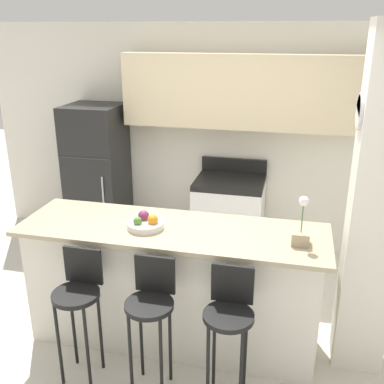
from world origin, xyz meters
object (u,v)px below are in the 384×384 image
refrigerator (98,176)px  orchid_vase (301,231)px  trash_bin (137,237)px  bar_stool_mid (151,307)px  bar_stool_right (229,318)px  stove_range (229,217)px  bar_stool_left (79,296)px  fruit_bowl (145,223)px

refrigerator → orchid_vase: bearing=-35.5°
refrigerator → trash_bin: refrigerator is taller
refrigerator → bar_stool_mid: bearing=-57.6°
orchid_vase → trash_bin: (-1.81, 1.47, -0.94)m
bar_stool_right → stove_range: bearing=98.8°
bar_stool_left → orchid_vase: (1.52, 0.49, 0.46)m
bar_stool_left → orchid_vase: size_ratio=2.75×
bar_stool_right → bar_stool_left: bearing=180.0°
bar_stool_right → orchid_vase: size_ratio=2.75×
orchid_vase → bar_stool_right: bearing=-130.9°
fruit_bowl → trash_bin: (-0.64, 1.46, -0.88)m
bar_stool_mid → stove_range: bearing=84.4°
bar_stool_right → refrigerator: bearing=131.5°
refrigerator → bar_stool_left: (0.83, -2.16, -0.16)m
bar_stool_right → orchid_vase: 0.79m
bar_stool_right → orchid_vase: (0.43, 0.49, 0.46)m
refrigerator → fruit_bowl: refrigerator is taller
stove_range → trash_bin: (-1.05, -0.20, -0.27)m
bar_stool_mid → fruit_bowl: (-0.20, 0.50, 0.39)m
bar_stool_left → trash_bin: 2.04m
bar_stool_left → bar_stool_mid: same height
orchid_vase → fruit_bowl: orchid_vase is taller
orchid_vase → bar_stool_mid: bearing=-153.2°
refrigerator → stove_range: (1.58, -0.00, -0.37)m
fruit_bowl → bar_stool_mid: bearing=-68.5°
bar_stool_right → trash_bin: bearing=125.2°
stove_range → bar_stool_right: (0.34, -2.16, 0.21)m
bar_stool_right → fruit_bowl: (-0.74, 0.50, 0.39)m
stove_range → bar_stool_mid: size_ratio=1.06×
stove_range → orchid_vase: (0.76, -1.67, 0.67)m
trash_bin → stove_range: bearing=10.9°
stove_range → trash_bin: 1.10m
fruit_bowl → stove_range: bearing=76.3°
stove_range → trash_bin: stove_range is taller
bar_stool_left → stove_range: bearing=70.7°
orchid_vase → fruit_bowl: (-1.17, 0.01, -0.06)m
refrigerator → fruit_bowl: 2.05m
orchid_vase → trash_bin: bearing=140.9°
orchid_vase → trash_bin: orchid_vase is taller
refrigerator → stove_range: bearing=-0.1°
refrigerator → fruit_bowl: bearing=-54.8°
refrigerator → orchid_vase: refrigerator is taller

